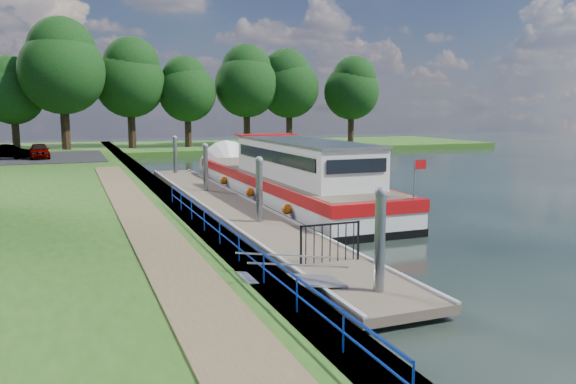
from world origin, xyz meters
name	(u,v)px	position (x,y,z in m)	size (l,w,h in m)	color
ground	(368,300)	(0.00, 0.00, 0.00)	(160.00, 160.00, 0.00)	black
bank_edge	(166,201)	(-2.55, 15.00, 0.39)	(1.10, 90.00, 0.78)	#473D2D
far_bank	(238,147)	(12.00, 52.00, 0.30)	(60.00, 18.00, 0.60)	#264F16
footpath	(145,222)	(-4.40, 8.00, 0.80)	(1.60, 40.00, 0.05)	brown
carpark	(12,158)	(-11.00, 38.00, 0.81)	(14.00, 12.00, 0.06)	black
blue_fence	(229,233)	(-2.75, 3.00, 1.31)	(0.04, 18.04, 0.72)	#0C2DBF
pontoon	(229,208)	(0.00, 13.00, 0.18)	(2.50, 30.00, 0.56)	brown
mooring_piles	(228,185)	(0.00, 13.00, 1.28)	(0.30, 27.30, 3.55)	gray
gangway	(292,279)	(-1.85, 0.50, 0.63)	(2.58, 1.00, 0.92)	#A5A8AD
gate_panel	(330,237)	(0.00, 2.20, 1.15)	(1.85, 0.05, 1.15)	black
barge	(280,178)	(3.60, 15.77, 1.09)	(4.36, 21.15, 4.78)	black
horizon_trees	(118,77)	(-1.61, 48.68, 7.95)	(54.38, 10.03, 12.87)	#332316
car_a	(39,151)	(-8.89, 36.66, 1.45)	(1.45, 3.61, 1.23)	#999999
car_b	(7,152)	(-11.19, 36.85, 1.40)	(1.20, 3.45, 1.14)	#999999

